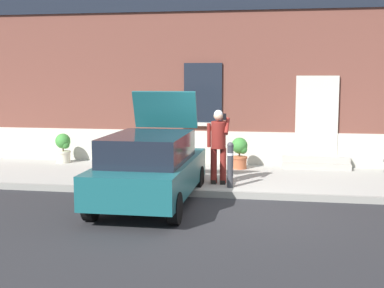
{
  "coord_description": "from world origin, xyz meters",
  "views": [
    {
      "loc": [
        1.14,
        -10.5,
        2.68
      ],
      "look_at": [
        -0.98,
        1.6,
        1.1
      ],
      "focal_mm": 49.56,
      "sensor_mm": 36.0,
      "label": 1
    }
  ],
  "objects_px": {
    "planter_olive": "(149,149)",
    "person_on_phone": "(218,142)",
    "bollard_near_person": "(230,163)",
    "planter_cream": "(63,147)",
    "planter_terracotta": "(240,152)",
    "hatchback_car_teal": "(150,167)"
  },
  "relations": [
    {
      "from": "planter_olive",
      "to": "person_on_phone",
      "type": "bearing_deg",
      "value": -45.81
    },
    {
      "from": "person_on_phone",
      "to": "bollard_near_person",
      "type": "bearing_deg",
      "value": -37.49
    },
    {
      "from": "planter_cream",
      "to": "planter_olive",
      "type": "bearing_deg",
      "value": 0.58
    },
    {
      "from": "bollard_near_person",
      "to": "planter_olive",
      "type": "distance_m",
      "value": 3.71
    },
    {
      "from": "planter_olive",
      "to": "planter_terracotta",
      "type": "relative_size",
      "value": 1.0
    },
    {
      "from": "planter_terracotta",
      "to": "planter_cream",
      "type": "bearing_deg",
      "value": 178.56
    },
    {
      "from": "person_on_phone",
      "to": "planter_olive",
      "type": "height_order",
      "value": "person_on_phone"
    },
    {
      "from": "person_on_phone",
      "to": "planter_cream",
      "type": "distance_m",
      "value": 5.41
    },
    {
      "from": "hatchback_car_teal",
      "to": "bollard_near_person",
      "type": "distance_m",
      "value": 2.02
    },
    {
      "from": "bollard_near_person",
      "to": "planter_cream",
      "type": "height_order",
      "value": "bollard_near_person"
    },
    {
      "from": "planter_cream",
      "to": "planter_terracotta",
      "type": "distance_m",
      "value": 5.19
    },
    {
      "from": "hatchback_car_teal",
      "to": "bollard_near_person",
      "type": "xyz_separation_m",
      "value": [
        1.54,
        1.31,
        -0.09
      ]
    },
    {
      "from": "planter_olive",
      "to": "hatchback_car_teal",
      "type": "bearing_deg",
      "value": -75.25
    },
    {
      "from": "bollard_near_person",
      "to": "planter_olive",
      "type": "bearing_deg",
      "value": 134.17
    },
    {
      "from": "planter_terracotta",
      "to": "person_on_phone",
      "type": "bearing_deg",
      "value": -98.38
    },
    {
      "from": "planter_cream",
      "to": "planter_terracotta",
      "type": "height_order",
      "value": "same"
    },
    {
      "from": "planter_cream",
      "to": "planter_olive",
      "type": "xyz_separation_m",
      "value": [
        2.59,
        0.03,
        0.0
      ]
    },
    {
      "from": "person_on_phone",
      "to": "planter_olive",
      "type": "relative_size",
      "value": 2.04
    },
    {
      "from": "bollard_near_person",
      "to": "planter_terracotta",
      "type": "distance_m",
      "value": 2.51
    },
    {
      "from": "planter_olive",
      "to": "planter_terracotta",
      "type": "xyz_separation_m",
      "value": [
        2.59,
        -0.16,
        0.0
      ]
    },
    {
      "from": "hatchback_car_teal",
      "to": "planter_cream",
      "type": "relative_size",
      "value": 4.74
    },
    {
      "from": "bollard_near_person",
      "to": "person_on_phone",
      "type": "relative_size",
      "value": 0.6
    }
  ]
}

